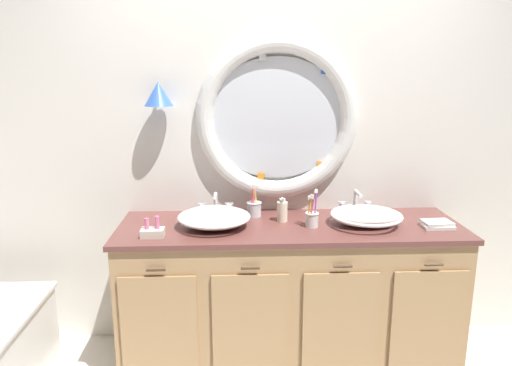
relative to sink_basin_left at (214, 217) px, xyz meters
name	(u,v)px	position (x,y,z in m)	size (l,w,h in m)	color
back_wall_assembly	(274,141)	(0.38, 0.37, 0.38)	(6.40, 0.26, 2.60)	silver
vanity_counter	(289,293)	(0.44, 0.03, -0.49)	(2.00, 0.66, 0.88)	tan
sink_basin_left	(214,217)	(0.00, 0.00, 0.00)	(0.42, 0.42, 0.12)	white
sink_basin_right	(366,216)	(0.89, 0.00, 0.00)	(0.42, 0.42, 0.11)	white
faucet_set_left	(216,205)	(0.00, 0.25, 0.00)	(0.22, 0.12, 0.14)	silver
faucet_set_right	(356,203)	(0.89, 0.25, 0.00)	(0.22, 0.15, 0.15)	silver
toothbrush_holder_left	(254,208)	(0.24, 0.19, 0.00)	(0.09, 0.09, 0.21)	silver
toothbrush_holder_right	(312,218)	(0.56, -0.02, 0.00)	(0.08, 0.08, 0.22)	white
soap_dispenser	(282,211)	(0.40, 0.09, 0.01)	(0.06, 0.07, 0.15)	#EFE5C6
folded_hand_towel	(437,224)	(1.28, -0.06, -0.04)	(0.17, 0.13, 0.04)	white
toiletry_basket	(153,231)	(-0.33, -0.15, -0.03)	(0.12, 0.08, 0.12)	beige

